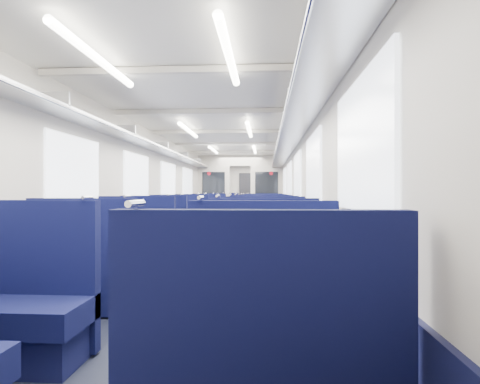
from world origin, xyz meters
The scene contains 39 objects.
floor centered at (0.00, 0.00, 0.00)m, with size 2.80×18.00×0.01m, color black.
ceiling centered at (0.00, 0.00, 2.35)m, with size 2.80×18.00×0.01m, color silver.
wall_left centered at (-1.40, 0.00, 1.18)m, with size 0.02×18.00×2.35m, color #BDB6A8.
dado_left centered at (-1.39, 0.00, 0.35)m, with size 0.03×17.90×0.70m, color black.
wall_right centered at (1.40, 0.00, 1.18)m, with size 0.02×18.00×2.35m, color #BDB6A8.
dado_right centered at (1.39, 0.00, 0.35)m, with size 0.03×17.90×0.70m, color black.
wall_far centered at (0.00, 9.00, 1.18)m, with size 2.80×0.02×2.35m, color #BDB6A8.
luggage_rack_left centered at (-1.21, 0.00, 1.97)m, with size 0.36×17.40×0.18m.
luggage_rack_right centered at (1.21, 0.00, 1.97)m, with size 0.36×17.40×0.18m.
windows centered at (0.00, -0.46, 1.42)m, with size 2.78×15.60×0.75m.
ceiling_fittings centered at (0.00, -0.26, 2.29)m, with size 2.70×16.06×0.11m.
end_door centered at (0.00, 8.94, 1.00)m, with size 0.75×0.06×2.00m, color black.
bulkhead centered at (0.00, 3.59, 1.23)m, with size 2.80×0.10×2.35m.
seat_2 centered at (-0.83, -7.18, 0.35)m, with size 1.00×0.55×1.12m.
seat_3 centered at (0.83, -7.21, 0.35)m, with size 1.00×0.55×1.12m.
seat_4 centered at (-0.83, -6.07, 0.35)m, with size 1.00×0.55×1.12m.
seat_5 centered at (0.83, -5.95, 0.35)m, with size 1.00×0.55×1.12m.
seat_6 centered at (-0.83, -4.75, 0.35)m, with size 1.00×0.55×1.12m.
seat_7 centered at (0.83, -4.90, 0.35)m, with size 1.00×0.55×1.12m.
seat_8 centered at (-0.83, -3.67, 0.35)m, with size 1.00×0.55×1.12m.
seat_9 centered at (0.83, -3.65, 0.35)m, with size 1.00×0.55×1.12m.
seat_10 centered at (-0.83, -2.41, 0.35)m, with size 1.00×0.55×1.12m.
seat_11 centered at (0.83, -2.51, 0.35)m, with size 1.00×0.55×1.12m.
seat_12 centered at (-0.83, -1.32, 0.35)m, with size 1.00×0.55×1.12m.
seat_13 centered at (0.83, -1.45, 0.35)m, with size 1.00×0.55×1.12m.
seat_14 centered at (-0.83, -0.28, 0.35)m, with size 1.00×0.55×1.12m.
seat_15 centered at (0.83, -0.21, 0.35)m, with size 1.00×0.55×1.12m.
seat_16 centered at (-0.83, 0.83, 0.35)m, with size 1.00×0.55×1.12m.
seat_17 centered at (0.83, 0.84, 0.35)m, with size 1.00×0.55×1.12m.
seat_18 centered at (-0.83, 2.01, 0.35)m, with size 1.00×0.55×1.12m.
seat_19 centered at (0.83, 2.08, 0.35)m, with size 1.00×0.55×1.12m.
seat_20 centered at (-0.83, 4.22, 0.35)m, with size 1.00×0.55×1.12m.
seat_21 centered at (0.83, 4.09, 0.35)m, with size 1.00×0.55×1.12m.
seat_22 centered at (-0.83, 5.30, 0.35)m, with size 1.00×0.55×1.12m.
seat_23 centered at (0.83, 5.31, 0.35)m, with size 1.00×0.55×1.12m.
seat_24 centered at (-0.83, 6.41, 0.35)m, with size 1.00×0.55×1.12m.
seat_25 centered at (0.83, 6.53, 0.35)m, with size 1.00×0.55×1.12m.
seat_26 centered at (-0.83, 7.61, 0.35)m, with size 1.00×0.55×1.12m.
seat_27 centered at (0.83, 7.46, 0.35)m, with size 1.00×0.55×1.12m.
Camera 1 is at (0.85, -9.84, 1.15)m, focal length 30.53 mm.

